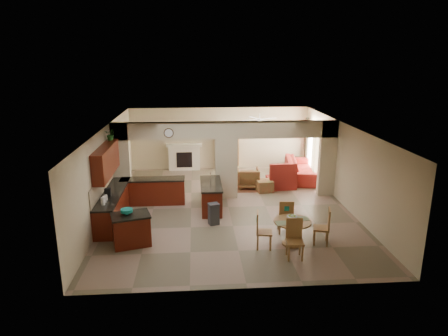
{
  "coord_description": "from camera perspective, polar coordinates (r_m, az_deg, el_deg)",
  "views": [
    {
      "loc": [
        -1.1,
        -12.79,
        4.98
      ],
      "look_at": [
        -0.13,
        0.3,
        1.31
      ],
      "focal_mm": 32.0,
      "sensor_mm": 36.0,
      "label": 1
    }
  ],
  "objects": [
    {
      "name": "wall_clock",
      "position": [
        13.9,
        -7.91,
        4.97
      ],
      "size": [
        0.34,
        0.03,
        0.34
      ],
      "primitive_type": "cylinder",
      "rotation": [
        1.57,
        0.0,
        0.0
      ],
      "color": "#462D17",
      "rests_on": "partition_header"
    },
    {
      "name": "chair_south",
      "position": [
        10.47,
        10.04,
        -9.65
      ],
      "size": [
        0.45,
        0.45,
        1.02
      ],
      "rotation": [
        0.0,
        0.0,
        -0.07
      ],
      "color": "#A37138",
      "rests_on": "floor"
    },
    {
      "name": "chair_north",
      "position": [
        11.74,
        8.8,
        -6.73
      ],
      "size": [
        0.45,
        0.45,
        1.02
      ],
      "rotation": [
        0.0,
        0.0,
        3.06
      ],
      "color": "#A37138",
      "rests_on": "floor"
    },
    {
      "name": "wall_left",
      "position": [
        13.59,
        -16.4,
        -0.32
      ],
      "size": [
        0.0,
        10.0,
        10.0
      ],
      "primitive_type": "plane",
      "rotation": [
        1.57,
        0.0,
        1.57
      ],
      "color": "#C6BB91",
      "rests_on": "floor"
    },
    {
      "name": "teal_bowl",
      "position": [
        11.11,
        -13.73,
        -6.08
      ],
      "size": [
        0.32,
        0.32,
        0.15
      ],
      "primitive_type": "cylinder",
      "color": "#128074",
      "rests_on": "kitchen_island"
    },
    {
      "name": "upper_cabinets",
      "position": [
        12.67,
        -16.5,
        0.97
      ],
      "size": [
        0.35,
        2.4,
        0.9
      ],
      "primitive_type": "cube",
      "color": "#481808",
      "rests_on": "wall_left"
    },
    {
      "name": "drape_a_right",
      "position": [
        16.9,
        13.21,
        2.27
      ],
      "size": [
        0.1,
        0.28,
        2.3
      ],
      "primitive_type": "cube",
      "color": "#3F1C19",
      "rests_on": "wall_right"
    },
    {
      "name": "shelving_unit",
      "position": [
        18.13,
        0.47,
        2.61
      ],
      "size": [
        1.0,
        0.32,
        1.8
      ],
      "primitive_type": "cube",
      "color": "#A37138",
      "rests_on": "floor"
    },
    {
      "name": "chair_west",
      "position": [
        10.82,
        5.34,
        -8.61
      ],
      "size": [
        0.48,
        0.48,
        1.02
      ],
      "rotation": [
        0.0,
        0.0,
        1.41
      ],
      "color": "#A37138",
      "rests_on": "floor"
    },
    {
      "name": "rug",
      "position": [
        15.86,
        4.33,
        -2.71
      ],
      "size": [
        1.6,
        1.3,
        0.01
      ],
      "primitive_type": "cube",
      "color": "#935835",
      "rests_on": "floor"
    },
    {
      "name": "wall_back",
      "position": [
        18.18,
        -0.68,
        4.25
      ],
      "size": [
        8.0,
        0.0,
        8.0
      ],
      "primitive_type": "plane",
      "rotation": [
        1.57,
        0.0,
        0.0
      ],
      "color": "#C6BB91",
      "rests_on": "floor"
    },
    {
      "name": "wall_right",
      "position": [
        14.22,
        16.93,
        0.34
      ],
      "size": [
        0.0,
        10.0,
        10.0
      ],
      "primitive_type": "plane",
      "rotation": [
        1.57,
        0.0,
        -1.57
      ],
      "color": "#C6BB91",
      "rests_on": "floor"
    },
    {
      "name": "partition_left_pier",
      "position": [
        14.48,
        -14.44,
        0.79
      ],
      "size": [
        0.6,
        0.25,
        2.8
      ],
      "primitive_type": "cube",
      "color": "#C6BB91",
      "rests_on": "floor"
    },
    {
      "name": "dining_table",
      "position": [
        11.14,
        9.71,
        -8.51
      ],
      "size": [
        1.02,
        1.02,
        0.7
      ],
      "color": "#A37138",
      "rests_on": "floor"
    },
    {
      "name": "ottoman",
      "position": [
        15.36,
        5.78,
        -2.55
      ],
      "size": [
        0.67,
        0.67,
        0.43
      ],
      "primitive_type": "cube",
      "rotation": [
        0.0,
        0.0,
        0.14
      ],
      "color": "maroon",
      "rests_on": "floor"
    },
    {
      "name": "kitchen_island",
      "position": [
        11.28,
        -13.1,
        -8.55
      ],
      "size": [
        1.18,
        0.98,
        0.88
      ],
      "rotation": [
        0.0,
        0.0,
        0.28
      ],
      "color": "#481808",
      "rests_on": "floor"
    },
    {
      "name": "plant",
      "position": [
        13.45,
        -15.89,
        4.65
      ],
      "size": [
        0.4,
        0.36,
        0.38
      ],
      "primitive_type": "imported",
      "rotation": [
        0.0,
        0.0,
        -0.19
      ],
      "color": "#1B4913",
      "rests_on": "upper_cabinets"
    },
    {
      "name": "wall_front",
      "position": [
        8.64,
        3.49,
        -8.91
      ],
      "size": [
        8.0,
        0.0,
        8.0
      ],
      "primitive_type": "plane",
      "rotation": [
        -1.57,
        0.0,
        0.0
      ],
      "color": "#C6BB91",
      "rests_on": "floor"
    },
    {
      "name": "drape_a_left",
      "position": [
        15.79,
        14.48,
        1.26
      ],
      "size": [
        0.1,
        0.28,
        2.3
      ],
      "primitive_type": "cube",
      "color": "#3F1C19",
      "rests_on": "wall_right"
    },
    {
      "name": "drape_b_left",
      "position": [
        17.37,
        12.73,
        2.65
      ],
      "size": [
        0.1,
        0.28,
        2.3
      ],
      "primitive_type": "cube",
      "color": "#3F1C19",
      "rests_on": "wall_right"
    },
    {
      "name": "ceiling_fan",
      "position": [
        16.18,
        5.1,
        6.95
      ],
      "size": [
        1.0,
        1.0,
        0.1
      ],
      "primitive_type": "cylinder",
      "color": "white",
      "rests_on": "ceiling"
    },
    {
      "name": "window_a",
      "position": [
        16.36,
        13.96,
        1.78
      ],
      "size": [
        0.02,
        0.9,
        1.9
      ],
      "primitive_type": "cube",
      "color": "white",
      "rests_on": "wall_right"
    },
    {
      "name": "floor",
      "position": [
        13.77,
        0.64,
        -5.6
      ],
      "size": [
        10.0,
        10.0,
        0.0
      ],
      "primitive_type": "plane",
      "color": "#89715F",
      "rests_on": "ground"
    },
    {
      "name": "chaise",
      "position": [
        15.87,
        8.13,
        -2.04
      ],
      "size": [
        1.1,
        0.92,
        0.42
      ],
      "primitive_type": "cube",
      "rotation": [
        0.0,
        0.0,
        0.06
      ],
      "color": "maroon",
      "rests_on": "floor"
    },
    {
      "name": "partition_right_pier",
      "position": [
        15.03,
        14.53,
        1.32
      ],
      "size": [
        0.6,
        0.25,
        2.8
      ],
      "primitive_type": "cube",
      "color": "#C6BB91",
      "rests_on": "floor"
    },
    {
      "name": "sofa",
      "position": [
        17.19,
        10.76,
        -0.1
      ],
      "size": [
        2.94,
        1.52,
        0.82
      ],
      "primitive_type": "imported",
      "rotation": [
        0.0,
        0.0,
        1.41
      ],
      "color": "maroon",
      "rests_on": "floor"
    },
    {
      "name": "trash_can",
      "position": [
        12.31,
        -1.49,
        -6.68
      ],
      "size": [
        0.36,
        0.33,
        0.62
      ],
      "primitive_type": "cube",
      "rotation": [
        0.0,
        0.0,
        0.31
      ],
      "color": "#2F2F31",
      "rests_on": "floor"
    },
    {
      "name": "ceiling",
      "position": [
        13.02,
        0.68,
        5.96
      ],
      "size": [
        10.0,
        10.0,
        0.0
      ],
      "primitive_type": "plane",
      "rotation": [
        3.14,
        0.0,
        0.0
      ],
      "color": "white",
      "rests_on": "wall_back"
    },
    {
      "name": "glazed_door",
      "position": [
        17.18,
        13.06,
        1.97
      ],
      "size": [
        0.02,
        0.7,
        2.1
      ],
      "primitive_type": "cube",
      "color": "white",
      "rests_on": "wall_right"
    },
    {
      "name": "fruit_bowl",
      "position": [
        11.04,
        9.69,
        -7.03
      ],
      "size": [
        0.29,
        0.29,
        0.15
      ],
      "primitive_type": "cylinder",
      "color": "#8BBC28",
      "rests_on": "dining_table"
    },
    {
      "name": "window_b",
      "position": [
        17.94,
        12.31,
        3.08
      ],
      "size": [
        0.02,
        0.9,
        1.9
      ],
      "primitive_type": "cube",
      "color": "white",
      "rests_on": "wall_right"
    },
    {
      "name": "partition_header",
      "position": [
        14.05,
        0.32,
        5.44
      ],
      "size": [
        8.0,
        0.25,
        0.6
      ],
      "primitive_type": "cube",
      "color": "#C6BB91",
      "rests_on": "partition_center_pier"
    },
    {
      "name": "kitchen_counter",
      "position": [
        13.5,
        -13.23,
        -4.36
      ],
      "size": [
        2.52,
        3.29,
        1.48
      ],
      "color": "#481808",
      "rests_on": "floor"
    },
    {
      "name": "peninsula",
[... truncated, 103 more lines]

